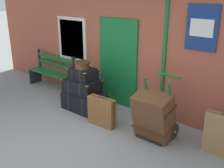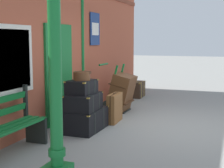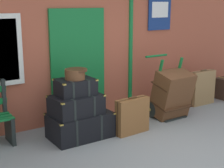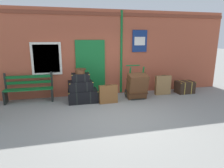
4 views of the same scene
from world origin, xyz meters
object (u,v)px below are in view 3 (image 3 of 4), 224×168
(porters_trolley, at_px, (165,102))
(suitcase_cream, at_px, (203,88))
(steamer_trunk_top, at_px, (75,87))
(round_hatbox, at_px, (75,73))
(large_brown_trunk, at_px, (172,94))
(steamer_trunk_base, at_px, (80,125))
(suitcase_slate, at_px, (132,116))
(steamer_trunk_middle, at_px, (76,105))

(porters_trolley, height_order, suitcase_cream, porters_trolley)
(suitcase_cream, bearing_deg, steamer_trunk_top, -177.53)
(steamer_trunk_top, xyz_separation_m, round_hatbox, (-0.00, -0.01, 0.23))
(steamer_trunk_top, xyz_separation_m, large_brown_trunk, (2.00, -0.15, -0.39))
(steamer_trunk_top, distance_m, large_brown_trunk, 2.04)
(steamer_trunk_base, relative_size, round_hatbox, 2.78)
(steamer_trunk_top, relative_size, large_brown_trunk, 0.65)
(steamer_trunk_base, xyz_separation_m, steamer_trunk_top, (-0.06, 0.03, 0.66))
(steamer_trunk_base, bearing_deg, steamer_trunk_top, 153.69)
(suitcase_slate, bearing_deg, steamer_trunk_middle, 160.09)
(round_hatbox, bearing_deg, suitcase_slate, -21.57)
(suitcase_slate, bearing_deg, porters_trolley, 19.36)
(porters_trolley, bearing_deg, round_hatbox, -178.87)
(steamer_trunk_middle, relative_size, round_hatbox, 2.31)
(round_hatbox, distance_m, suitcase_cream, 3.27)
(porters_trolley, distance_m, large_brown_trunk, 0.27)
(suitcase_cream, bearing_deg, round_hatbox, -177.32)
(steamer_trunk_top, xyz_separation_m, suitcase_slate, (0.89, -0.36, -0.56))
(round_hatbox, bearing_deg, porters_trolley, 1.13)
(steamer_trunk_base, distance_m, steamer_trunk_middle, 0.38)
(steamer_trunk_top, bearing_deg, suitcase_slate, -22.25)
(suitcase_cream, bearing_deg, porters_trolley, -174.72)
(steamer_trunk_middle, height_order, porters_trolley, porters_trolley)
(steamer_trunk_base, height_order, large_brown_trunk, large_brown_trunk)
(steamer_trunk_top, relative_size, suitcase_slate, 0.95)
(steamer_trunk_middle, bearing_deg, large_brown_trunk, -3.21)
(steamer_trunk_top, bearing_deg, steamer_trunk_base, -26.31)
(round_hatbox, relative_size, suitcase_slate, 0.55)
(steamer_trunk_base, xyz_separation_m, steamer_trunk_middle, (-0.07, -0.01, 0.37))
(steamer_trunk_base, relative_size, steamer_trunk_top, 1.62)
(round_hatbox, bearing_deg, steamer_trunk_top, 82.29)
(round_hatbox, xyz_separation_m, large_brown_trunk, (2.00, -0.14, -0.62))
(steamer_trunk_base, height_order, steamer_trunk_top, steamer_trunk_top)
(steamer_trunk_top, height_order, round_hatbox, round_hatbox)
(large_brown_trunk, bearing_deg, steamer_trunk_base, 176.40)
(steamer_trunk_middle, relative_size, suitcase_slate, 1.28)
(round_hatbox, relative_size, porters_trolley, 0.31)
(steamer_trunk_middle, distance_m, suitcase_slate, 0.99)
(steamer_trunk_base, xyz_separation_m, suitcase_cream, (3.13, 0.17, 0.17))
(round_hatbox, distance_m, large_brown_trunk, 2.10)
(steamer_trunk_base, height_order, steamer_trunk_middle, steamer_trunk_middle)
(steamer_trunk_base, relative_size, suitcase_slate, 1.54)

